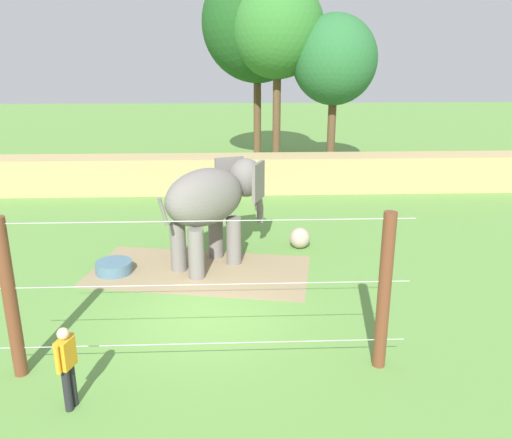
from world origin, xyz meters
name	(u,v)px	position (x,y,z in m)	size (l,w,h in m)	color
ground_plane	(208,315)	(0.00, 0.00, 0.00)	(120.00, 120.00, 0.00)	#609342
dirt_patch	(200,271)	(-0.38, 2.83, 0.00)	(6.59, 3.36, 0.01)	#937F5B
embankment_wall	(219,174)	(0.00, 12.53, 0.86)	(36.00, 1.80, 1.71)	tan
elephant	(213,200)	(0.07, 3.42, 2.10)	(3.58, 3.54, 3.16)	slate
enrichment_ball	(300,238)	(2.92, 4.71, 0.36)	(0.71, 0.71, 0.71)	tan
cable_fence	(200,295)	(0.00, -2.39, 1.71)	(8.48, 0.27, 3.41)	brown
zookeeper	(67,364)	(-2.38, -3.52, 0.93)	(0.32, 0.59, 1.67)	#232328
water_tub	(114,267)	(-2.95, 2.84, 0.18)	(1.10, 1.10, 0.35)	slate
tree_far_left	(278,30)	(3.11, 17.19, 7.55)	(4.92, 4.92, 10.18)	brown
tree_left_of_centre	(334,60)	(6.05, 16.43, 6.01)	(4.47, 4.47, 8.39)	brown
tree_behind_wall	(257,23)	(2.12, 19.05, 7.96)	(6.22, 6.22, 11.25)	brown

